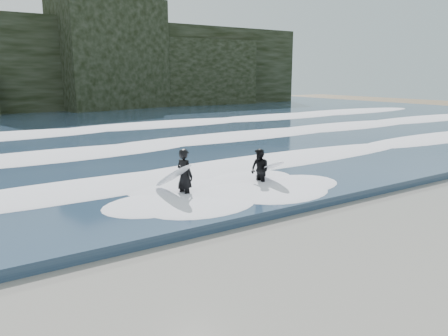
{
  "coord_description": "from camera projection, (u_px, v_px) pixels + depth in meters",
  "views": [
    {
      "loc": [
        -8.27,
        -6.25,
        4.14
      ],
      "look_at": [
        -0.22,
        5.91,
        1.0
      ],
      "focal_mm": 35.0,
      "sensor_mm": 36.0,
      "label": 1
    }
  ],
  "objects": [
    {
      "name": "ground",
      "position": [
        368.0,
        251.0,
        10.43
      ],
      "size": [
        120.0,
        120.0,
        0.0
      ],
      "primitive_type": "plane",
      "color": "olive",
      "rests_on": "ground"
    },
    {
      "name": "sea",
      "position": [
        63.0,
        126.0,
        34.04
      ],
      "size": [
        90.0,
        52.0,
        0.3
      ],
      "primitive_type": "cube",
      "color": "#253952",
      "rests_on": "ground"
    },
    {
      "name": "headland",
      "position": [
        20.0,
        66.0,
        46.87
      ],
      "size": [
        70.0,
        9.0,
        10.0
      ],
      "primitive_type": "cube",
      "color": "black",
      "rests_on": "ground"
    },
    {
      "name": "foam_near",
      "position": [
        187.0,
        168.0,
        17.68
      ],
      "size": [
        60.0,
        3.2,
        0.2
      ],
      "primitive_type": "ellipsoid",
      "color": "white",
      "rests_on": "sea"
    },
    {
      "name": "foam_mid",
      "position": [
        124.0,
        145.0,
        23.39
      ],
      "size": [
        60.0,
        4.0,
        0.24
      ],
      "primitive_type": "ellipsoid",
      "color": "white",
      "rests_on": "sea"
    },
    {
      "name": "foam_far",
      "position": [
        77.0,
        128.0,
        30.71
      ],
      "size": [
        60.0,
        4.8,
        0.3
      ],
      "primitive_type": "ellipsoid",
      "color": "white",
      "rests_on": "sea"
    },
    {
      "name": "surfer_left",
      "position": [
        182.0,
        176.0,
        14.2
      ],
      "size": [
        1.1,
        2.04,
        1.79
      ],
      "color": "black",
      "rests_on": "ground"
    },
    {
      "name": "surfer_right",
      "position": [
        261.0,
        170.0,
        15.69
      ],
      "size": [
        1.21,
        2.07,
        1.53
      ],
      "color": "black",
      "rests_on": "ground"
    }
  ]
}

